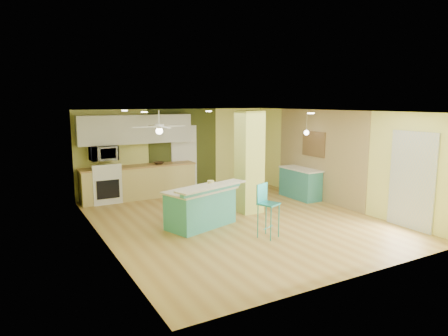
{
  "coord_description": "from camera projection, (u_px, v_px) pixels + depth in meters",
  "views": [
    {
      "loc": [
        -4.59,
        -7.63,
        2.72
      ],
      "look_at": [
        -0.11,
        0.4,
        1.18
      ],
      "focal_mm": 32.0,
      "sensor_mm": 36.0,
      "label": 1
    }
  ],
  "objects": [
    {
      "name": "wood_panel",
      "position": [
        319.0,
        155.0,
        10.97
      ],
      "size": [
        0.02,
        3.4,
        2.5
      ],
      "primitive_type": "cube",
      "color": "#8D7750",
      "rests_on": "floor"
    },
    {
      "name": "olive_accent",
      "position": [
        184.0,
        150.0,
        12.12
      ],
      "size": [
        2.2,
        0.02,
        2.5
      ],
      "primitive_type": "cube",
      "color": "#3E451B",
      "rests_on": "floor"
    },
    {
      "name": "canister",
      "position": [
        211.0,
        184.0,
        8.75
      ],
      "size": [
        0.15,
        0.15,
        0.17
      ],
      "primitive_type": "cylinder",
      "color": "yellow",
      "rests_on": "peninsula"
    },
    {
      "name": "side_counter",
      "position": [
        300.0,
        183.0,
        11.32
      ],
      "size": [
        0.56,
        1.32,
        0.85
      ],
      "color": "teal",
      "rests_on": "floor"
    },
    {
      "name": "bar_stool",
      "position": [
        266.0,
        202.0,
        8.0
      ],
      "size": [
        0.47,
        0.47,
        1.1
      ],
      "rotation": [
        0.0,
        0.0,
        0.4
      ],
      "color": "teal",
      "rests_on": "floor"
    },
    {
      "name": "ceiling",
      "position": [
        237.0,
        111.0,
        8.81
      ],
      "size": [
        6.0,
        7.0,
        0.01
      ],
      "primitive_type": "cube",
      "color": "white",
      "rests_on": "wall_back"
    },
    {
      "name": "wall_left",
      "position": [
        102.0,
        180.0,
        7.58
      ],
      "size": [
        0.01,
        7.0,
        2.5
      ],
      "primitive_type": "cube",
      "color": "#E8E97D",
      "rests_on": "floor"
    },
    {
      "name": "fruit_bowl",
      "position": [
        159.0,
        163.0,
        11.43
      ],
      "size": [
        0.33,
        0.33,
        0.07
      ],
      "primitive_type": "imported",
      "rotation": [
        0.0,
        0.0,
        0.15
      ],
      "color": "#3B2918",
      "rests_on": "kitchen_run"
    },
    {
      "name": "wall_decor",
      "position": [
        314.0,
        144.0,
        11.08
      ],
      "size": [
        0.03,
        0.9,
        0.7
      ],
      "primitive_type": "cube",
      "color": "brown",
      "rests_on": "wood_panel"
    },
    {
      "name": "floor",
      "position": [
        237.0,
        221.0,
        9.23
      ],
      "size": [
        6.0,
        7.0,
        0.01
      ],
      "primitive_type": "cube",
      "color": "#A17738",
      "rests_on": "ground"
    },
    {
      "name": "wall_front",
      "position": [
        357.0,
        200.0,
        6.0
      ],
      "size": [
        6.0,
        0.01,
        2.5
      ],
      "primitive_type": "cube",
      "color": "#E8E97D",
      "rests_on": "floor"
    },
    {
      "name": "french_door",
      "position": [
        412.0,
        181.0,
        8.5
      ],
      "size": [
        0.04,
        1.08,
        2.1
      ],
      "primitive_type": "cube",
      "color": "silver",
      "rests_on": "floor"
    },
    {
      "name": "stove",
      "position": [
        105.0,
        186.0,
        10.82
      ],
      "size": [
        0.76,
        0.66,
        1.08
      ],
      "color": "white",
      "rests_on": "floor"
    },
    {
      "name": "ceiling_fan",
      "position": [
        159.0,
        127.0,
        10.08
      ],
      "size": [
        1.41,
        1.41,
        0.61
      ],
      "color": "white",
      "rests_on": "ceiling"
    },
    {
      "name": "pendant_lamp",
      "position": [
        306.0,
        132.0,
        10.84
      ],
      "size": [
        0.14,
        0.14,
        0.69
      ],
      "color": "silver",
      "rests_on": "ceiling"
    },
    {
      "name": "interior_door",
      "position": [
        184.0,
        159.0,
        12.14
      ],
      "size": [
        0.82,
        0.05,
        2.0
      ],
      "primitive_type": "cube",
      "color": "white",
      "rests_on": "floor"
    },
    {
      "name": "upper_cabinets",
      "position": [
        136.0,
        129.0,
        11.14
      ],
      "size": [
        3.2,
        0.34,
        0.8
      ],
      "primitive_type": "cube",
      "color": "silver",
      "rests_on": "wall_back"
    },
    {
      "name": "wall_back",
      "position": [
        177.0,
        151.0,
        12.04
      ],
      "size": [
        6.0,
        0.01,
        2.5
      ],
      "primitive_type": "cube",
      "color": "#E8E97D",
      "rests_on": "floor"
    },
    {
      "name": "wall_right",
      "position": [
        335.0,
        158.0,
        10.46
      ],
      "size": [
        0.01,
        7.0,
        2.5
      ],
      "primitive_type": "cube",
      "color": "#E8E97D",
      "rests_on": "floor"
    },
    {
      "name": "microwave",
      "position": [
        104.0,
        153.0,
        10.68
      ],
      "size": [
        0.7,
        0.48,
        0.39
      ],
      "primitive_type": "imported",
      "color": "silver",
      "rests_on": "wall_back"
    },
    {
      "name": "peninsula",
      "position": [
        201.0,
        207.0,
        8.73
      ],
      "size": [
        1.91,
        1.44,
        0.96
      ],
      "rotation": [
        0.0,
        0.0,
        0.32
      ],
      "color": "teal",
      "rests_on": "floor"
    },
    {
      "name": "column",
      "position": [
        249.0,
        162.0,
        9.76
      ],
      "size": [
        0.55,
        0.55,
        2.5
      ],
      "primitive_type": "cube",
      "color": "#CEDA65",
      "rests_on": "floor"
    },
    {
      "name": "kitchen_run",
      "position": [
        139.0,
        182.0,
        11.28
      ],
      "size": [
        3.25,
        0.63,
        0.94
      ],
      "color": "tan",
      "rests_on": "floor"
    }
  ]
}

